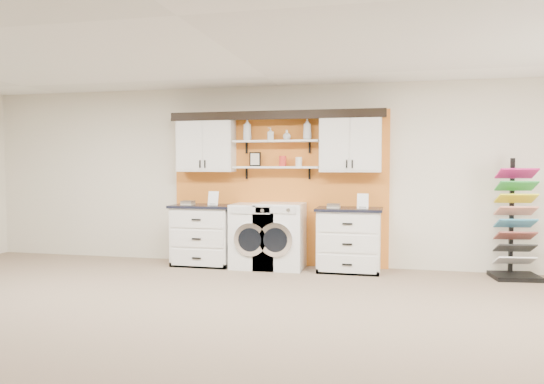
% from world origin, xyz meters
% --- Properties ---
extents(floor, '(10.00, 10.00, 0.00)m').
position_xyz_m(floor, '(0.00, 0.00, 0.00)').
color(floor, '#856E59').
rests_on(floor, ground).
extents(ceiling, '(10.00, 10.00, 0.00)m').
position_xyz_m(ceiling, '(0.00, 0.00, 2.80)').
color(ceiling, white).
rests_on(ceiling, wall_back).
extents(wall_back, '(10.00, 0.00, 10.00)m').
position_xyz_m(wall_back, '(0.00, 4.00, 1.40)').
color(wall_back, beige).
rests_on(wall_back, floor).
extents(accent_panel, '(3.40, 0.07, 2.40)m').
position_xyz_m(accent_panel, '(0.00, 3.96, 1.20)').
color(accent_panel, orange).
rests_on(accent_panel, wall_back).
extents(upper_cabinet_left, '(0.90, 0.35, 0.84)m').
position_xyz_m(upper_cabinet_left, '(-1.13, 3.79, 1.88)').
color(upper_cabinet_left, white).
rests_on(upper_cabinet_left, wall_back).
extents(upper_cabinet_right, '(0.90, 0.35, 0.84)m').
position_xyz_m(upper_cabinet_right, '(1.13, 3.79, 1.88)').
color(upper_cabinet_right, white).
rests_on(upper_cabinet_right, wall_back).
extents(shelf_lower, '(1.32, 0.28, 0.03)m').
position_xyz_m(shelf_lower, '(0.00, 3.80, 1.53)').
color(shelf_lower, white).
rests_on(shelf_lower, wall_back).
extents(shelf_upper, '(1.32, 0.28, 0.03)m').
position_xyz_m(shelf_upper, '(0.00, 3.80, 1.93)').
color(shelf_upper, white).
rests_on(shelf_upper, wall_back).
extents(crown_molding, '(3.30, 0.41, 0.13)m').
position_xyz_m(crown_molding, '(0.00, 3.81, 2.33)').
color(crown_molding, black).
rests_on(crown_molding, wall_back).
extents(picture_frame, '(0.18, 0.02, 0.22)m').
position_xyz_m(picture_frame, '(-0.35, 3.85, 1.66)').
color(picture_frame, black).
rests_on(picture_frame, shelf_lower).
extents(canister_red, '(0.11, 0.11, 0.16)m').
position_xyz_m(canister_red, '(0.10, 3.80, 1.62)').
color(canister_red, red).
rests_on(canister_red, shelf_lower).
extents(canister_cream, '(0.10, 0.10, 0.14)m').
position_xyz_m(canister_cream, '(0.35, 3.80, 1.61)').
color(canister_cream, silver).
rests_on(canister_cream, shelf_lower).
extents(base_cabinet_left, '(0.97, 0.66, 0.94)m').
position_xyz_m(base_cabinet_left, '(-1.13, 3.64, 0.47)').
color(base_cabinet_left, white).
rests_on(base_cabinet_left, floor).
extents(base_cabinet_right, '(0.96, 0.66, 0.94)m').
position_xyz_m(base_cabinet_right, '(1.13, 3.64, 0.47)').
color(base_cabinet_right, white).
rests_on(base_cabinet_right, floor).
extents(washer, '(0.70, 0.71, 0.97)m').
position_xyz_m(washer, '(-0.28, 3.64, 0.49)').
color(washer, white).
rests_on(washer, floor).
extents(dryer, '(0.71, 0.71, 0.99)m').
position_xyz_m(dryer, '(0.10, 3.64, 0.50)').
color(dryer, white).
rests_on(dryer, floor).
extents(sample_rack, '(0.66, 0.58, 1.66)m').
position_xyz_m(sample_rack, '(3.40, 3.68, 0.53)').
color(sample_rack, black).
rests_on(sample_rack, floor).
extents(soap_bottle_a, '(0.16, 0.16, 0.34)m').
position_xyz_m(soap_bottle_a, '(-0.46, 3.80, 2.12)').
color(soap_bottle_a, silver).
rests_on(soap_bottle_a, shelf_upper).
extents(soap_bottle_b, '(0.11, 0.11, 0.19)m').
position_xyz_m(soap_bottle_b, '(-0.09, 3.80, 2.04)').
color(soap_bottle_b, silver).
rests_on(soap_bottle_b, shelf_upper).
extents(soap_bottle_c, '(0.14, 0.14, 0.15)m').
position_xyz_m(soap_bottle_c, '(0.16, 3.80, 2.02)').
color(soap_bottle_c, silver).
rests_on(soap_bottle_c, shelf_upper).
extents(soap_bottle_d, '(0.13, 0.13, 0.33)m').
position_xyz_m(soap_bottle_d, '(0.48, 3.80, 2.11)').
color(soap_bottle_d, silver).
rests_on(soap_bottle_d, shelf_upper).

